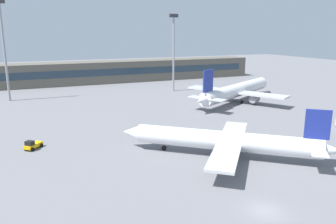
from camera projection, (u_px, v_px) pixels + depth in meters
ground_plane at (149, 127)px, 75.68m from camera, size 400.00×400.00×0.00m
terminal_building at (89, 73)px, 139.74m from camera, size 150.68×12.13×9.00m
airplane_near at (223, 141)px, 56.91m from camera, size 30.40×26.89×9.28m
airplane_mid at (237, 90)px, 102.99m from camera, size 41.85×30.40×11.39m
baggage_tug_yellow at (32, 145)px, 60.97m from camera, size 3.51×3.69×1.75m
floodlight_tower_west at (174, 48)px, 118.73m from camera, size 3.20×0.80×27.29m
floodlight_tower_east at (4, 45)px, 100.49m from camera, size 3.20×0.80×30.52m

